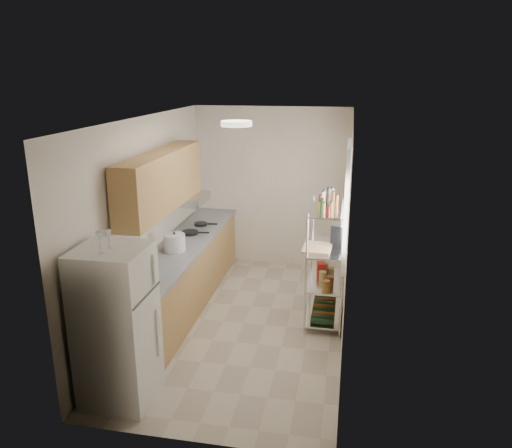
% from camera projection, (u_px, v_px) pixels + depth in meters
% --- Properties ---
extents(room, '(2.52, 4.42, 2.62)m').
position_uv_depth(room, '(243.00, 227.00, 6.06)').
color(room, '#BBB097').
rests_on(room, ground).
extents(counter_run, '(0.63, 3.51, 0.90)m').
position_uv_depth(counter_run, '(185.00, 273.00, 6.88)').
color(counter_run, '#B3884C').
rests_on(counter_run, ground).
extents(upper_cabinets, '(0.33, 2.20, 0.72)m').
position_uv_depth(upper_cabinets, '(162.00, 181.00, 6.19)').
color(upper_cabinets, '#B3884C').
rests_on(upper_cabinets, room).
extents(range_hood, '(0.50, 0.60, 0.12)m').
position_uv_depth(range_hood, '(187.00, 199.00, 7.06)').
color(range_hood, '#B7BABC').
rests_on(range_hood, room).
extents(window, '(0.06, 1.00, 1.46)m').
position_uv_depth(window, '(347.00, 205.00, 6.10)').
color(window, white).
rests_on(window, room).
extents(bakers_rack, '(0.45, 0.90, 1.73)m').
position_uv_depth(bakers_rack, '(327.00, 239.00, 6.22)').
color(bakers_rack, silver).
rests_on(bakers_rack, ground).
extents(ceiling_dome, '(0.34, 0.34, 0.05)m').
position_uv_depth(ceiling_dome, '(236.00, 123.00, 5.41)').
color(ceiling_dome, white).
rests_on(ceiling_dome, room).
extents(refrigerator, '(0.65, 0.65, 1.57)m').
position_uv_depth(refrigerator, '(117.00, 326.00, 4.76)').
color(refrigerator, silver).
rests_on(refrigerator, ground).
extents(wine_glass_a, '(0.07, 0.07, 0.21)m').
position_uv_depth(wine_glass_a, '(100.00, 243.00, 4.36)').
color(wine_glass_a, silver).
rests_on(wine_glass_a, refrigerator).
extents(wine_glass_b, '(0.06, 0.06, 0.17)m').
position_uv_depth(wine_glass_b, '(109.00, 239.00, 4.50)').
color(wine_glass_b, silver).
rests_on(wine_glass_b, refrigerator).
extents(rice_cooker, '(0.27, 0.27, 0.22)m').
position_uv_depth(rice_cooker, '(175.00, 243.00, 6.39)').
color(rice_cooker, white).
rests_on(rice_cooker, counter_run).
extents(frying_pan_large, '(0.27, 0.27, 0.04)m').
position_uv_depth(frying_pan_large, '(190.00, 233.00, 7.08)').
color(frying_pan_large, black).
rests_on(frying_pan_large, counter_run).
extents(frying_pan_small, '(0.22, 0.22, 0.04)m').
position_uv_depth(frying_pan_small, '(201.00, 224.00, 7.48)').
color(frying_pan_small, black).
rests_on(frying_pan_small, counter_run).
extents(cutting_board, '(0.36, 0.46, 0.03)m').
position_uv_depth(cutting_board, '(317.00, 248.00, 6.15)').
color(cutting_board, tan).
rests_on(cutting_board, bakers_rack).
extents(espresso_machine, '(0.20, 0.27, 0.28)m').
position_uv_depth(espresso_machine, '(339.00, 233.00, 6.31)').
color(espresso_machine, black).
rests_on(espresso_machine, bakers_rack).
extents(storage_bag, '(0.13, 0.16, 0.17)m').
position_uv_depth(storage_bag, '(321.00, 269.00, 6.52)').
color(storage_bag, '#9D1F13').
rests_on(storage_bag, bakers_rack).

